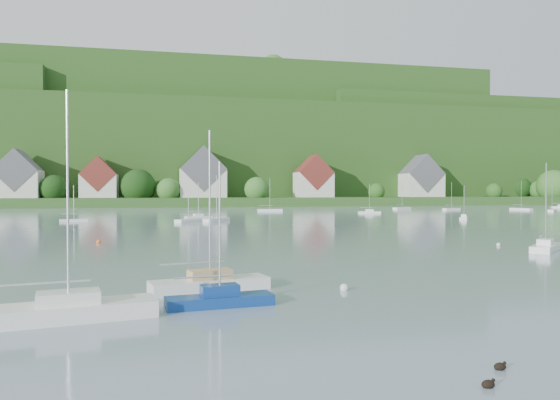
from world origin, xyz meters
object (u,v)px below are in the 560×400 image
near_sailboat_2 (210,282)px  near_sailboat_3 (546,246)px  near_sailboat_0 (68,309)px  near_sailboat_1 (220,298)px

near_sailboat_2 → near_sailboat_3: bearing=9.1°
near_sailboat_0 → near_sailboat_3: near_sailboat_0 is taller
near_sailboat_2 → near_sailboat_3: near_sailboat_2 is taller
near_sailboat_0 → near_sailboat_3: size_ratio=1.22×
near_sailboat_1 → near_sailboat_2: near_sailboat_2 is taller
near_sailboat_1 → near_sailboat_3: (30.46, 16.22, 0.03)m
near_sailboat_0 → near_sailboat_2: bearing=29.3°
near_sailboat_0 → near_sailboat_2: 8.13m
near_sailboat_1 → near_sailboat_2: 3.89m
near_sailboat_0 → near_sailboat_1: (6.35, 1.36, -0.08)m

